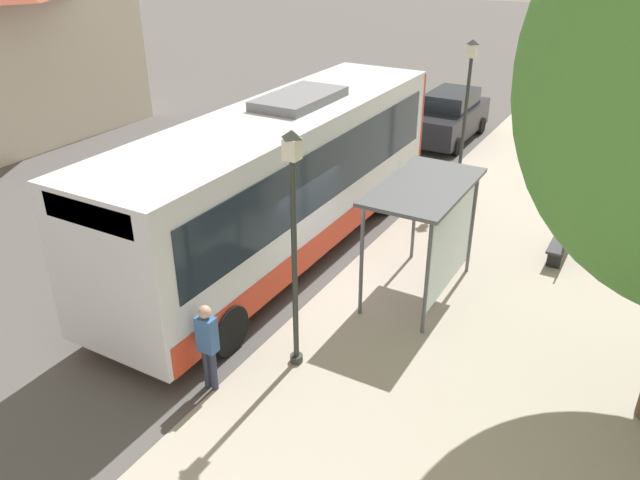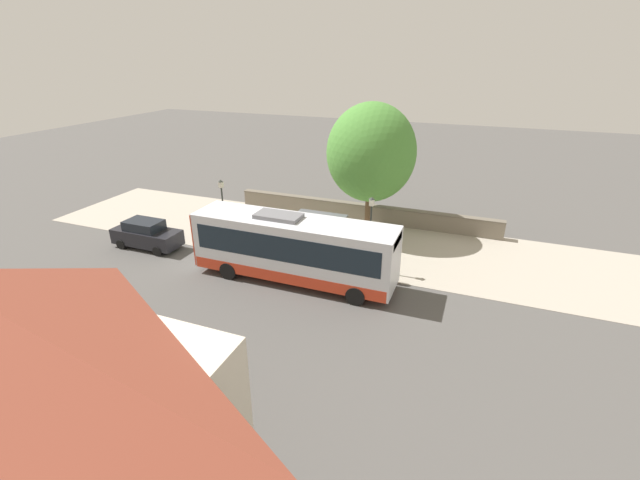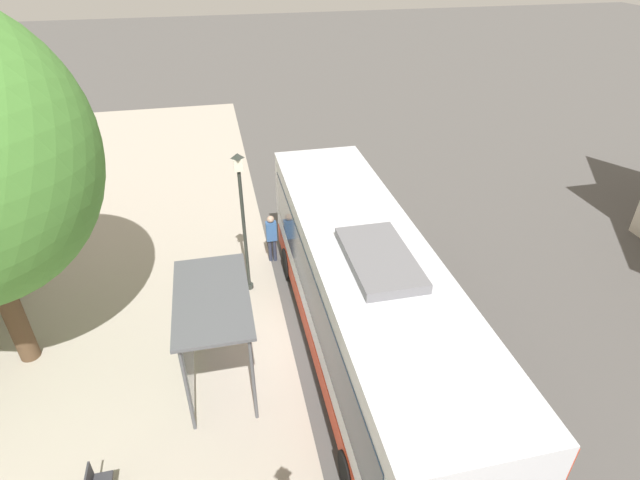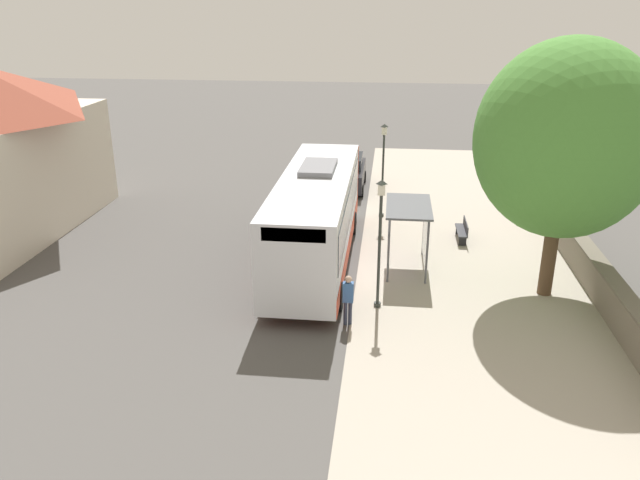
# 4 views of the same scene
# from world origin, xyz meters

# --- Properties ---
(ground_plane) EXTENTS (120.00, 120.00, 0.00)m
(ground_plane) POSITION_xyz_m (0.00, 0.00, 0.00)
(ground_plane) COLOR #514F4C
(ground_plane) RESTS_ON ground
(sidewalk_plaza) EXTENTS (9.00, 44.00, 0.02)m
(sidewalk_plaza) POSITION_xyz_m (-4.50, 0.00, 0.01)
(sidewalk_plaza) COLOR #ADA393
(sidewalk_plaza) RESTS_ON ground
(stone_wall) EXTENTS (0.60, 20.00, 1.32)m
(stone_wall) POSITION_xyz_m (-8.55, 0.00, 0.67)
(stone_wall) COLOR slate
(stone_wall) RESTS_ON ground
(bus) EXTENTS (2.77, 11.26, 3.82)m
(bus) POSITION_xyz_m (1.71, -0.98, 1.97)
(bus) COLOR silver
(bus) RESTS_ON ground
(bus_shelter) EXTENTS (1.70, 3.17, 2.58)m
(bus_shelter) POSITION_xyz_m (-2.03, -0.86, 2.14)
(bus_shelter) COLOR #515459
(bus_shelter) RESTS_ON ground
(pedestrian) EXTENTS (0.34, 0.23, 1.73)m
(pedestrian) POSITION_xyz_m (0.08, 3.98, 1.02)
(pedestrian) COLOR #2D3347
(pedestrian) RESTS_ON ground
(bench) EXTENTS (0.40, 1.75, 0.88)m
(bench) POSITION_xyz_m (-4.36, -4.18, 0.48)
(bench) COLOR #333338
(bench) RESTS_ON ground
(street_lamp_near) EXTENTS (0.28, 0.28, 4.51)m
(street_lamp_near) POSITION_xyz_m (-0.85, 2.61, 2.67)
(street_lamp_near) COLOR #2D332D
(street_lamp_near) RESTS_ON ground
(street_lamp_far) EXTENTS (0.28, 0.28, 4.52)m
(street_lamp_far) POSITION_xyz_m (-0.77, -6.98, 2.67)
(street_lamp_far) COLOR #2D332D
(street_lamp_far) RESTS_ON ground
(shade_tree) EXTENTS (5.96, 5.96, 8.88)m
(shade_tree) POSITION_xyz_m (-6.77, 0.92, 5.58)
(shade_tree) COLOR brown
(shade_tree) RESTS_ON ground
(parked_car_behind_bus) EXTENTS (1.87, 4.51, 1.85)m
(parked_car_behind_bus) POSITION_xyz_m (1.20, -11.69, 0.91)
(parked_car_behind_bus) COLOR black
(parked_car_behind_bus) RESTS_ON ground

